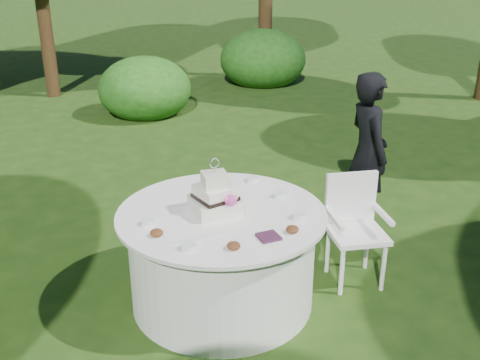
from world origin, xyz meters
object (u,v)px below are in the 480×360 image
(napkins, at_px, (269,237))
(cake, at_px, (216,198))
(guest, at_px, (367,154))
(chair, at_px, (354,221))
(table, at_px, (222,257))

(napkins, xyz_separation_m, cake, (-0.17, 0.52, 0.10))
(cake, bearing_deg, guest, 17.84)
(napkins, xyz_separation_m, guest, (1.58, 1.09, 0.00))
(napkins, height_order, chair, chair)
(chair, bearing_deg, cake, 173.74)
(guest, xyz_separation_m, cake, (-1.76, -0.57, 0.10))
(guest, relative_size, table, 1.00)
(guest, height_order, cake, guest)
(table, xyz_separation_m, chair, (1.12, -0.11, 0.13))
(guest, bearing_deg, cake, 118.06)
(napkins, height_order, cake, cake)
(guest, height_order, chair, guest)
(chair, bearing_deg, napkins, -158.05)
(napkins, relative_size, chair, 0.16)
(table, relative_size, cake, 3.62)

